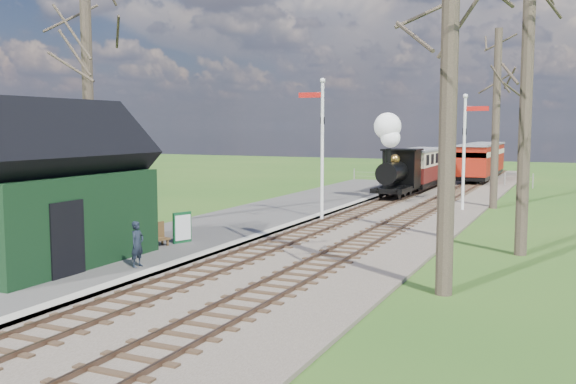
# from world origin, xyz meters

# --- Properties ---
(ground) EXTENTS (140.00, 140.00, 0.00)m
(ground) POSITION_xyz_m (0.00, 0.00, 0.00)
(ground) COLOR #255219
(ground) RESTS_ON ground
(distant_hills) EXTENTS (114.40, 48.00, 22.02)m
(distant_hills) POSITION_xyz_m (1.40, 64.38, -16.21)
(distant_hills) COLOR #385B23
(distant_hills) RESTS_ON ground
(ballast_bed) EXTENTS (8.00, 60.00, 0.10)m
(ballast_bed) POSITION_xyz_m (1.30, 22.00, 0.05)
(ballast_bed) COLOR brown
(ballast_bed) RESTS_ON ground
(track_near) EXTENTS (1.60, 60.00, 0.15)m
(track_near) POSITION_xyz_m (0.00, 22.00, 0.10)
(track_near) COLOR brown
(track_near) RESTS_ON ground
(track_far) EXTENTS (1.60, 60.00, 0.15)m
(track_far) POSITION_xyz_m (2.60, 22.00, 0.10)
(track_far) COLOR brown
(track_far) RESTS_ON ground
(platform) EXTENTS (5.00, 44.00, 0.20)m
(platform) POSITION_xyz_m (-3.50, 14.00, 0.10)
(platform) COLOR #474442
(platform) RESTS_ON ground
(coping_strip) EXTENTS (0.40, 44.00, 0.21)m
(coping_strip) POSITION_xyz_m (-1.20, 14.00, 0.10)
(coping_strip) COLOR #B2AD9E
(coping_strip) RESTS_ON ground
(station_shed) EXTENTS (3.25, 6.30, 4.78)m
(station_shed) POSITION_xyz_m (-4.30, 4.00, 2.27)
(station_shed) COLOR black
(station_shed) RESTS_ON platform
(semaphore_near) EXTENTS (1.22, 0.24, 6.22)m
(semaphore_near) POSITION_xyz_m (-0.77, 16.00, 3.62)
(semaphore_near) COLOR silver
(semaphore_near) RESTS_ON ground
(semaphore_far) EXTENTS (1.22, 0.24, 5.72)m
(semaphore_far) POSITION_xyz_m (4.37, 22.00, 3.35)
(semaphore_far) COLOR silver
(semaphore_far) RESTS_ON ground
(bare_trees) EXTENTS (15.51, 22.39, 12.00)m
(bare_trees) POSITION_xyz_m (1.33, 10.10, 5.21)
(bare_trees) COLOR #382D23
(bare_trees) RESTS_ON ground
(fence_line) EXTENTS (12.60, 0.08, 1.00)m
(fence_line) POSITION_xyz_m (0.30, 36.00, 0.55)
(fence_line) COLOR slate
(fence_line) RESTS_ON ground
(locomotive) EXTENTS (1.88, 4.38, 4.69)m
(locomotive) POSITION_xyz_m (-0.01, 25.54, 2.16)
(locomotive) COLOR black
(locomotive) RESTS_ON ground
(coach) EXTENTS (2.19, 7.51, 2.30)m
(coach) POSITION_xyz_m (0.00, 31.61, 1.58)
(coach) COLOR black
(coach) RESTS_ON ground
(red_carriage_a) EXTENTS (2.19, 5.41, 2.30)m
(red_carriage_a) POSITION_xyz_m (2.60, 37.96, 1.57)
(red_carriage_a) COLOR black
(red_carriage_a) RESTS_ON ground
(red_carriage_b) EXTENTS (2.19, 5.41, 2.30)m
(red_carriage_b) POSITION_xyz_m (2.60, 43.46, 1.57)
(red_carriage_b) COLOR black
(red_carriage_b) RESTS_ON ground
(sign_board) EXTENTS (0.34, 0.70, 1.05)m
(sign_board) POSITION_xyz_m (-2.81, 8.38, 0.73)
(sign_board) COLOR #0E4420
(sign_board) RESTS_ON platform
(bench) EXTENTS (0.81, 1.43, 0.79)m
(bench) POSITION_xyz_m (-3.37, 7.23, 0.57)
(bench) COLOR #4F371C
(bench) RESTS_ON platform
(person) EXTENTS (0.32, 0.48, 1.30)m
(person) POSITION_xyz_m (-1.82, 4.68, 0.85)
(person) COLOR black
(person) RESTS_ON platform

